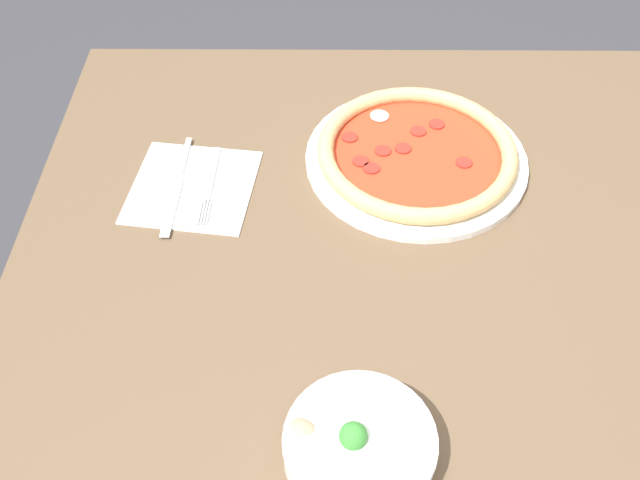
{
  "coord_description": "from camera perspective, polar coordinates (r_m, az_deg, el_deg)",
  "views": [
    {
      "loc": [
        0.14,
        0.7,
        1.53
      ],
      "look_at": [
        0.14,
        0.03,
        0.78
      ],
      "focal_mm": 40.0,
      "sensor_mm": 36.0,
      "label": 1
    }
  ],
  "objects": [
    {
      "name": "ground_plane",
      "position": [
        1.69,
        5.0,
        -17.25
      ],
      "size": [
        8.0,
        8.0,
        0.0
      ],
      "primitive_type": "plane",
      "color": "#333338"
    },
    {
      "name": "dining_table",
      "position": [
        1.13,
        7.16,
        -3.24
      ],
      "size": [
        1.17,
        0.96,
        0.76
      ],
      "color": "brown",
      "rests_on": "ground_plane"
    },
    {
      "name": "pizza",
      "position": [
        1.15,
        7.72,
        6.85
      ],
      "size": [
        0.35,
        0.35,
        0.04
      ],
      "color": "white",
      "rests_on": "dining_table"
    },
    {
      "name": "bowl",
      "position": [
        0.82,
        3.15,
        -16.05
      ],
      "size": [
        0.17,
        0.17,
        0.07
      ],
      "color": "white",
      "rests_on": "dining_table"
    },
    {
      "name": "napkin",
      "position": [
        1.13,
        -10.14,
        4.22
      ],
      "size": [
        0.21,
        0.21,
        0.0
      ],
      "color": "white",
      "rests_on": "dining_table"
    },
    {
      "name": "fork",
      "position": [
        1.12,
        -8.75,
        4.45
      ],
      "size": [
        0.02,
        0.17,
        0.0
      ],
      "rotation": [
        0.0,
        0.0,
        1.53
      ],
      "color": "silver",
      "rests_on": "napkin"
    },
    {
      "name": "knife",
      "position": [
        1.14,
        -11.25,
        4.68
      ],
      "size": [
        0.02,
        0.22,
        0.01
      ],
      "rotation": [
        0.0,
        0.0,
        1.53
      ],
      "color": "silver",
      "rests_on": "napkin"
    }
  ]
}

